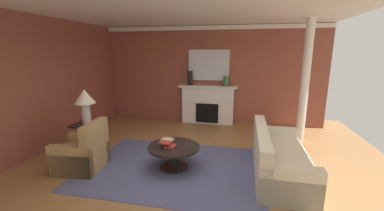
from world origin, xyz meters
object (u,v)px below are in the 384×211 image
at_px(coffee_table, 174,151).
at_px(armchair_near_window, 83,154).
at_px(mantel_mirror, 209,65).
at_px(side_table, 88,136).
at_px(fireplace, 208,105).
at_px(table_lamp, 85,100).
at_px(sofa, 278,159).
at_px(vase_mantel_left, 190,78).
at_px(vase_mantel_right, 226,81).

bearing_deg(coffee_table, armchair_near_window, -166.21).
bearing_deg(armchair_near_window, coffee_table, 13.79).
height_order(mantel_mirror, side_table, mantel_mirror).
bearing_deg(mantel_mirror, fireplace, -90.00).
distance_m(side_table, table_lamp, 0.82).
xyz_separation_m(sofa, table_lamp, (-3.96, 0.10, 0.93)).
bearing_deg(fireplace, vase_mantel_left, -174.86).
bearing_deg(vase_mantel_right, coffee_table, -103.33).
distance_m(mantel_mirror, vase_mantel_right, 0.74).
height_order(armchair_near_window, side_table, armchair_near_window).
bearing_deg(side_table, vase_mantel_right, 45.96).
bearing_deg(sofa, table_lamp, 178.51).
bearing_deg(vase_mantel_left, mantel_mirror, 17.18).
xyz_separation_m(fireplace, side_table, (-2.21, -2.90, -0.17)).
xyz_separation_m(armchair_near_window, side_table, (-0.33, 0.66, 0.09)).
bearing_deg(table_lamp, armchair_near_window, -63.70).
height_order(coffee_table, table_lamp, table_lamp).
bearing_deg(armchair_near_window, sofa, 8.73).
xyz_separation_m(mantel_mirror, table_lamp, (-2.21, -3.02, -0.59)).
bearing_deg(mantel_mirror, vase_mantel_left, -162.82).
relative_size(mantel_mirror, coffee_table, 1.26).
bearing_deg(mantel_mirror, table_lamp, -126.16).
bearing_deg(armchair_near_window, vase_mantel_right, 55.32).
relative_size(sofa, coffee_table, 2.10).
height_order(mantel_mirror, sofa, mantel_mirror).
relative_size(coffee_table, table_lamp, 1.33).
xyz_separation_m(armchair_near_window, coffee_table, (1.70, 0.42, 0.03)).
height_order(armchair_near_window, vase_mantel_right, vase_mantel_right).
bearing_deg(table_lamp, sofa, -1.49).
distance_m(fireplace, mantel_mirror, 1.25).
xyz_separation_m(mantel_mirror, vase_mantel_right, (0.55, -0.17, -0.46)).
bearing_deg(side_table, fireplace, 52.73).
xyz_separation_m(sofa, coffee_table, (-1.94, -0.14, 0.04)).
height_order(table_lamp, vase_mantel_left, vase_mantel_left).
height_order(sofa, coffee_table, sofa).
bearing_deg(armchair_near_window, vase_mantel_left, 69.25).
relative_size(sofa, vase_mantel_left, 4.75).
height_order(table_lamp, vase_mantel_right, vase_mantel_right).
distance_m(table_lamp, vase_mantel_left, 3.30).
bearing_deg(table_lamp, side_table, 0.00).
bearing_deg(armchair_near_window, table_lamp, 116.30).
xyz_separation_m(mantel_mirror, armchair_near_window, (-1.88, -3.68, -1.51)).
xyz_separation_m(fireplace, coffee_table, (-0.18, -3.15, -0.23)).
relative_size(fireplace, coffee_table, 1.80).
bearing_deg(mantel_mirror, armchair_near_window, -117.05).
distance_m(armchair_near_window, coffee_table, 1.75).
relative_size(fireplace, table_lamp, 2.40).
bearing_deg(armchair_near_window, mantel_mirror, 62.95).
bearing_deg(coffee_table, fireplace, 86.65).
relative_size(coffee_table, side_table, 1.43).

